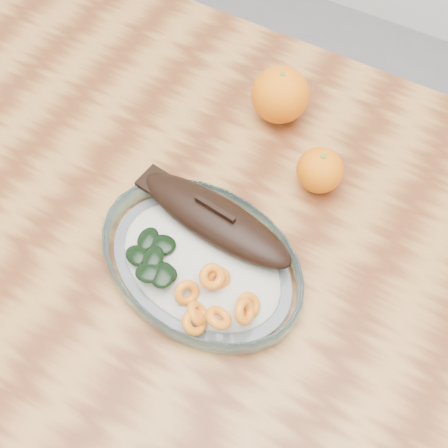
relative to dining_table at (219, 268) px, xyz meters
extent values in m
plane|color=slate|center=(0.00, 0.00, -0.65)|extent=(3.00, 3.00, 0.00)
cube|color=brown|center=(0.00, 0.00, 0.08)|extent=(1.20, 0.80, 0.04)
cylinder|color=brown|center=(-0.54, 0.34, -0.30)|extent=(0.06, 0.06, 0.71)
ellipsoid|color=white|center=(0.00, -0.05, 0.10)|extent=(0.56, 0.44, 0.01)
torus|color=#7FBAC4|center=(0.00, -0.05, 0.11)|extent=(0.58, 0.58, 0.03)
ellipsoid|color=white|center=(0.00, -0.05, 0.12)|extent=(0.50, 0.39, 0.02)
ellipsoid|color=black|center=(-0.01, 0.00, 0.15)|extent=(0.24, 0.09, 0.04)
ellipsoid|color=black|center=(-0.01, 0.00, 0.14)|extent=(0.20, 0.08, 0.02)
cube|color=black|center=(-0.10, 0.01, 0.15)|extent=(0.05, 0.04, 0.01)
cube|color=black|center=(-0.01, 0.00, 0.17)|extent=(0.06, 0.01, 0.02)
torus|color=#E75510|center=(0.01, -0.10, 0.14)|extent=(0.04, 0.04, 0.04)
torus|color=#E75510|center=(0.04, -0.13, 0.14)|extent=(0.04, 0.04, 0.04)
torus|color=#E75510|center=(0.04, -0.07, 0.14)|extent=(0.04, 0.04, 0.04)
torus|color=#E75510|center=(0.09, -0.08, 0.14)|extent=(0.04, 0.04, 0.04)
torus|color=#E75510|center=(0.04, -0.12, 0.14)|extent=(0.04, 0.04, 0.03)
torus|color=#E75510|center=(0.03, -0.07, 0.15)|extent=(0.05, 0.05, 0.03)
torus|color=#E75510|center=(0.07, -0.12, 0.15)|extent=(0.05, 0.05, 0.03)
torus|color=#E75510|center=(0.09, -0.09, 0.15)|extent=(0.03, 0.04, 0.03)
ellipsoid|color=black|center=(-0.05, -0.06, 0.14)|extent=(0.05, 0.04, 0.01)
ellipsoid|color=black|center=(-0.07, -0.09, 0.14)|extent=(0.04, 0.03, 0.01)
ellipsoid|color=black|center=(-0.03, -0.09, 0.14)|extent=(0.04, 0.03, 0.01)
ellipsoid|color=black|center=(-0.05, -0.09, 0.14)|extent=(0.04, 0.03, 0.01)
ellipsoid|color=black|center=(-0.07, -0.06, 0.14)|extent=(0.03, 0.04, 0.01)
ellipsoid|color=black|center=(-0.04, -0.10, 0.15)|extent=(0.05, 0.04, 0.01)
ellipsoid|color=black|center=(-0.04, -0.09, 0.15)|extent=(0.03, 0.04, 0.01)
ellipsoid|color=black|center=(-0.02, -0.10, 0.15)|extent=(0.04, 0.05, 0.01)
sphere|color=orange|center=(-0.03, 0.23, 0.14)|extent=(0.09, 0.09, 0.09)
sphere|color=orange|center=(0.08, 0.14, 0.13)|extent=(0.06, 0.06, 0.06)
camera|label=1|loc=(0.19, -0.33, 0.75)|focal=45.00mm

